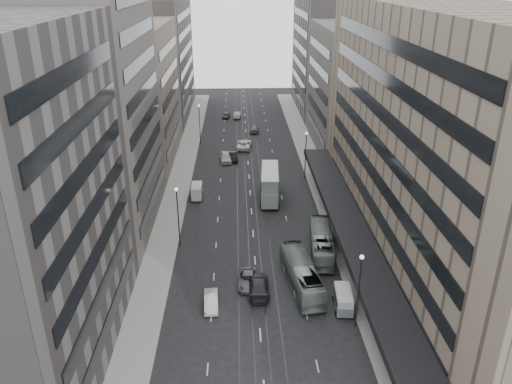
{
  "coord_description": "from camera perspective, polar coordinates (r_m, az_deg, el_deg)",
  "views": [
    {
      "loc": [
        -1.99,
        -45.47,
        32.83
      ],
      "look_at": [
        0.47,
        16.94,
        5.39
      ],
      "focal_mm": 35.0,
      "sensor_mm": 36.0,
      "label": 1
    }
  ],
  "objects": [
    {
      "name": "ground",
      "position": [
        56.12,
        0.2,
        -12.09
      ],
      "size": [
        220.0,
        220.0,
        0.0
      ],
      "primitive_type": "plane",
      "color": "black",
      "rests_on": "ground"
    },
    {
      "name": "sidewalk_right",
      "position": [
        90.29,
        6.82,
        2.27
      ],
      "size": [
        4.0,
        125.0,
        0.15
      ],
      "primitive_type": "cube",
      "color": "gray",
      "rests_on": "ground"
    },
    {
      "name": "sidewalk_left",
      "position": [
        89.76,
        -8.51,
        2.05
      ],
      "size": [
        4.0,
        125.0,
        0.15
      ],
      "primitive_type": "cube",
      "color": "gray",
      "rests_on": "ground"
    },
    {
      "name": "department_store",
      "position": [
        61.06,
        20.52,
        5.16
      ],
      "size": [
        19.2,
        60.0,
        30.0
      ],
      "color": "#766656",
      "rests_on": "ground"
    },
    {
      "name": "building_right_mid",
      "position": [
        102.4,
        11.28,
        11.54
      ],
      "size": [
        15.0,
        28.0,
        24.0
      ],
      "primitive_type": "cube",
      "color": "#4C4842",
      "rests_on": "ground"
    },
    {
      "name": "building_right_far",
      "position": [
        130.97,
        8.39,
        15.21
      ],
      "size": [
        15.0,
        32.0,
        28.0
      ],
      "primitive_type": "cube",
      "color": "#5E5955",
      "rests_on": "ground"
    },
    {
      "name": "building_left_a",
      "position": [
        45.85,
        -27.24,
        -1.97
      ],
      "size": [
        15.0,
        28.0,
        30.0
      ],
      "primitive_type": "cube",
      "color": "#5E5955",
      "rests_on": "ground"
    },
    {
      "name": "building_left_b",
      "position": [
        69.19,
        -18.83,
        9.24
      ],
      "size": [
        15.0,
        26.0,
        34.0
      ],
      "primitive_type": "cube",
      "color": "#4C4842",
      "rests_on": "ground"
    },
    {
      "name": "building_left_c",
      "position": [
        95.71,
        -14.22,
        10.75
      ],
      "size": [
        15.0,
        28.0,
        25.0
      ],
      "primitive_type": "cube",
      "color": "#7A6C5F",
      "rests_on": "ground"
    },
    {
      "name": "building_left_d",
      "position": [
        127.39,
        -11.43,
        14.77
      ],
      "size": [
        15.0,
        38.0,
        28.0
      ],
      "primitive_type": "cube",
      "color": "#5E5955",
      "rests_on": "ground"
    },
    {
      "name": "lamp_right_near",
      "position": [
        50.37,
        11.73,
        -10.11
      ],
      "size": [
        0.44,
        0.44,
        8.32
      ],
      "color": "#262628",
      "rests_on": "ground"
    },
    {
      "name": "lamp_right_far",
      "position": [
        85.88,
        5.71,
        4.83
      ],
      "size": [
        0.44,
        0.44,
        8.32
      ],
      "color": "#262628",
      "rests_on": "ground"
    },
    {
      "name": "lamp_left_near",
      "position": [
        64.23,
        -8.94,
        -2.07
      ],
      "size": [
        0.44,
        0.44,
        8.32
      ],
      "color": "#262628",
      "rests_on": "ground"
    },
    {
      "name": "lamp_left_far",
      "position": [
        104.48,
        -6.48,
        8.24
      ],
      "size": [
        0.44,
        0.44,
        8.32
      ],
      "color": "#262628",
      "rests_on": "ground"
    },
    {
      "name": "bus_near",
      "position": [
        57.42,
        5.21,
        -9.35
      ],
      "size": [
        4.06,
        11.68,
        3.19
      ],
      "primitive_type": "imported",
      "rotation": [
        0.0,
        0.0,
        3.26
      ],
      "color": "gray",
      "rests_on": "ground"
    },
    {
      "name": "bus_far",
      "position": [
        64.06,
        7.48,
        -5.75
      ],
      "size": [
        3.71,
        11.25,
        3.08
      ],
      "primitive_type": "imported",
      "rotation": [
        0.0,
        0.0,
        3.04
      ],
      "color": "gray",
      "rests_on": "ground"
    },
    {
      "name": "double_decker",
      "position": [
        77.81,
        1.59,
        0.94
      ],
      "size": [
        3.32,
        9.34,
        5.03
      ],
      "rotation": [
        0.0,
        0.0,
        -0.06
      ],
      "color": "slate",
      "rests_on": "ground"
    },
    {
      "name": "vw_microbus",
      "position": [
        54.78,
        9.94,
        -11.96
      ],
      "size": [
        2.09,
        4.13,
        2.16
      ],
      "rotation": [
        0.0,
        0.0,
        -0.08
      ],
      "color": "slate",
      "rests_on": "ground"
    },
    {
      "name": "panel_van",
      "position": [
        79.39,
        -6.78,
        0.11
      ],
      "size": [
        1.85,
        3.66,
        2.29
      ],
      "rotation": [
        0.0,
        0.0,
        0.02
      ],
      "color": "beige",
      "rests_on": "ground"
    },
    {
      "name": "sedan_1",
      "position": [
        54.8,
        -5.16,
        -12.31
      ],
      "size": [
        1.65,
        4.21,
        1.37
      ],
      "primitive_type": "imported",
      "rotation": [
        0.0,
        0.0,
        0.05
      ],
      "color": "silver",
      "rests_on": "ground"
    },
    {
      "name": "sedan_2",
      "position": [
        58.0,
        -0.93,
        -9.96
      ],
      "size": [
        2.36,
        4.86,
        1.33
      ],
      "primitive_type": "imported",
      "rotation": [
        0.0,
        0.0,
        -0.03
      ],
      "color": "slate",
      "rests_on": "ground"
    },
    {
      "name": "sedan_3",
      "position": [
        56.68,
        0.3,
        -10.66
      ],
      "size": [
        2.39,
        5.72,
        1.65
      ],
      "primitive_type": "imported",
      "rotation": [
        0.0,
        0.0,
        3.13
      ],
      "color": "#242426",
      "rests_on": "ground"
    },
    {
      "name": "sedan_4",
      "position": [
        94.89,
        -3.5,
        3.99
      ],
      "size": [
        2.41,
        5.19,
        1.72
      ],
      "primitive_type": "imported",
      "rotation": [
        0.0,
        0.0,
        0.07
      ],
      "color": "#C2B4A0",
      "rests_on": "ground"
    },
    {
      "name": "sedan_5",
      "position": [
        95.53,
        -2.65,
        4.07
      ],
      "size": [
        1.86,
        4.61,
        1.49
      ],
      "primitive_type": "imported",
      "rotation": [
        0.0,
        0.0,
        0.06
      ],
      "color": "black",
      "rests_on": "ground"
    },
    {
      "name": "sedan_6",
      "position": [
        102.2,
        -1.38,
        5.47
      ],
      "size": [
        3.27,
        6.24,
        1.68
      ],
      "primitive_type": "imported",
      "rotation": [
        0.0,
        0.0,
        3.06
      ],
      "color": "silver",
      "rests_on": "ground"
    },
    {
      "name": "sedan_7",
      "position": [
        113.16,
        -0.2,
        7.23
      ],
      "size": [
        2.28,
        4.98,
        1.41
      ],
      "primitive_type": "imported",
      "rotation": [
        0.0,
        0.0,
        3.08
      ],
      "color": "#5F5F62",
      "rests_on": "ground"
    },
    {
      "name": "sedan_8",
      "position": [
        124.72,
        -3.42,
        8.73
      ],
      "size": [
        2.01,
        4.07,
        1.33
      ],
      "primitive_type": "imported",
      "rotation": [
        0.0,
        0.0,
        -0.12
      ],
      "color": "#2A2A2D",
      "rests_on": "ground"
    },
    {
      "name": "sedan_9",
      "position": [
        124.84,
        -2.14,
        8.82
      ],
      "size": [
        1.97,
        4.72,
        1.52
      ],
      "primitive_type": "imported",
      "rotation": [
        0.0,
        0.0,
        3.06
      ],
      "color": "#A29A86",
      "rests_on": "ground"
    },
    {
      "name": "pedestrian",
      "position": [
        49.67,
        14.8,
        -17.16
      ],
      "size": [
        0.7,
        0.62,
        1.62
      ],
      "primitive_type": "imported",
      "rotation": [
        0.0,
        0.0,
        3.63
      ],
      "color": "black",
      "rests_on": "sidewalk_right"
    }
  ]
}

